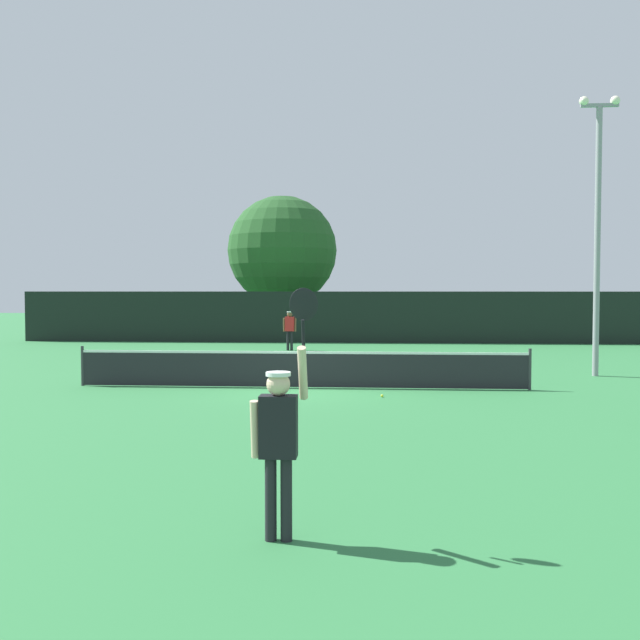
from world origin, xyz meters
The scene contains 10 objects.
ground_plane centered at (0.00, 0.00, 0.00)m, with size 120.00×120.00×0.00m, color #2D723D.
tennis_net centered at (0.00, 0.00, 0.51)m, with size 11.89×0.08×1.07m.
perimeter_fence centered at (0.00, 16.20, 1.26)m, with size 31.27×0.12×2.52m, color black.
player_serving centered at (0.89, -11.33, 1.15)m, with size 0.67×0.40×2.59m.
player_receiving centered at (-1.63, 11.57, 1.02)m, with size 0.57×0.25×1.67m.
tennis_ball centered at (2.10, -1.51, 0.03)m, with size 0.07×0.07×0.07m, color #CCE033.
light_pole centered at (8.54, 3.20, 4.71)m, with size 1.18×0.28×8.29m.
large_tree centered at (-3.07, 20.63, 4.77)m, with size 6.04×6.04×7.81m.
parked_car_near centered at (-7.91, 23.78, 0.78)m, with size 2.21×4.33×1.69m.
parked_car_mid centered at (10.18, 23.97, 0.78)m, with size 2.38×4.39×1.69m.
Camera 1 is at (1.81, -18.40, 2.55)m, focal length 39.68 mm.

